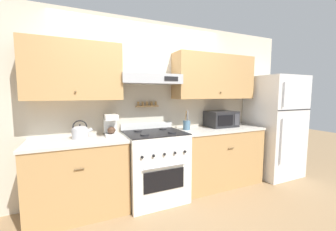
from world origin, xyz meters
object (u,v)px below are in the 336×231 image
tea_kettle (80,132)px  utensil_crock (187,125)px  microwave (221,119)px  coffee_maker (111,124)px  refrigerator (274,126)px  stove_range (155,165)px

tea_kettle → utensil_crock: size_ratio=0.85×
tea_kettle → microwave: microwave is taller
microwave → coffee_maker: bearing=179.5°
refrigerator → utensil_crock: bearing=174.7°
refrigerator → microwave: bearing=170.3°
tea_kettle → coffee_maker: (0.37, 0.03, 0.06)m
microwave → utensil_crock: size_ratio=1.65×
tea_kettle → coffee_maker: bearing=4.9°
stove_range → refrigerator: refrigerator is taller
coffee_maker → tea_kettle: bearing=-175.1°
stove_range → microwave: microwave is taller
stove_range → utensil_crock: 0.79m
tea_kettle → microwave: (2.18, 0.02, 0.05)m
refrigerator → utensil_crock: (-1.73, 0.16, 0.11)m
stove_range → tea_kettle: size_ratio=4.14×
refrigerator → coffee_maker: bearing=176.1°
stove_range → utensil_crock: bearing=12.2°
microwave → stove_range: bearing=-173.5°
tea_kettle → coffee_maker: coffee_maker is taller
stove_range → utensil_crock: utensil_crock is taller
tea_kettle → stove_range: bearing=-7.5°
stove_range → coffee_maker: coffee_maker is taller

